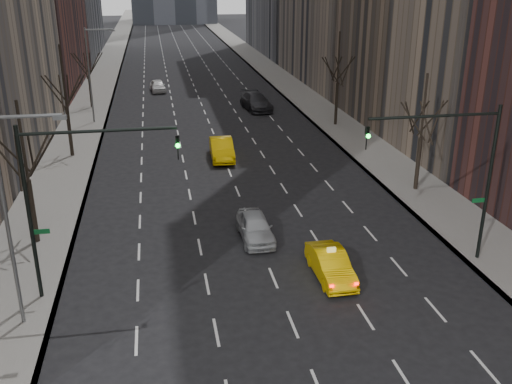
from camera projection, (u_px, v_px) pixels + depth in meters
sidewalk_left at (102, 79)px, 79.06m from camera, size 4.50×320.00×0.15m
sidewalk_right at (274, 74)px, 83.08m from camera, size 4.50×320.00×0.15m
tree_lw_b at (28, 180)px, 30.03m from camera, size 3.36×3.50×7.82m
tree_lw_c at (67, 108)px, 44.61m from camera, size 3.36×3.50×8.74m
tree_lw_d at (89, 76)px, 61.31m from camera, size 3.36×3.50×7.36m
tree_rw_b at (421, 138)px, 37.64m from camera, size 3.36×3.50×7.82m
tree_rw_c at (337, 84)px, 54.06m from camera, size 3.36×3.50×8.74m
traffic_mast_left at (66, 184)px, 24.35m from camera, size 6.69×0.39×8.00m
traffic_mast_right at (460, 161)px, 27.34m from camera, size 6.69×0.39×8.00m
streetlight_near at (13, 201)px, 22.19m from camera, size 2.83×0.22×9.00m
streetlight_far at (92, 66)px, 54.33m from camera, size 2.83×0.22×9.00m
taxi_sedan at (331, 265)px, 27.62m from camera, size 1.56×4.28×1.40m
silver_sedan_ahead at (255, 227)px, 31.64m from camera, size 1.79×4.32×1.47m
far_taxi at (222, 149)px, 45.31m from camera, size 1.90×5.03×1.64m
far_suv_grey at (256, 102)px, 61.71m from camera, size 3.15×6.27×1.75m
far_car_white at (158, 86)px, 71.07m from camera, size 2.11×4.42×1.46m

